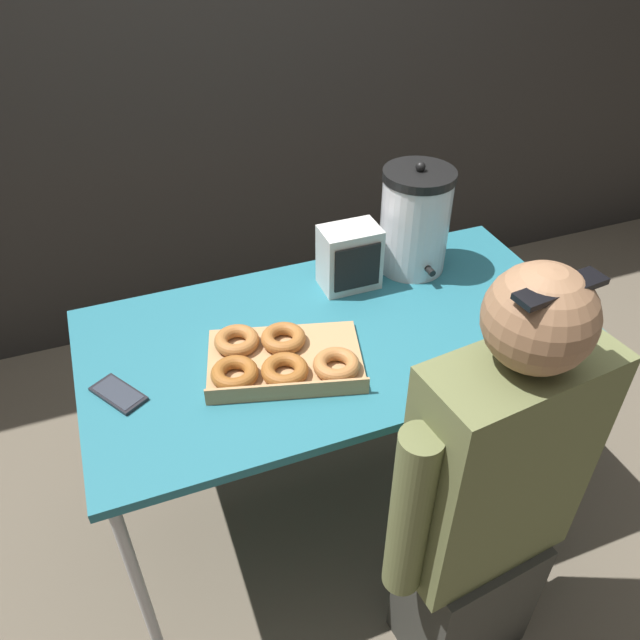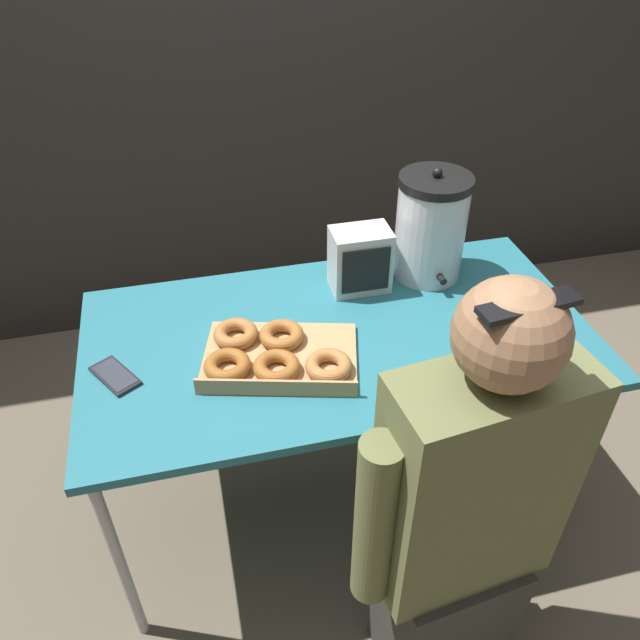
{
  "view_description": "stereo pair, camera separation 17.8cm",
  "coord_description": "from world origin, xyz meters",
  "px_view_note": "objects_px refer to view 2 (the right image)",
  "views": [
    {
      "loc": [
        -0.56,
        -1.31,
        1.92
      ],
      "look_at": [
        -0.06,
        0.0,
        0.82
      ],
      "focal_mm": 35.0,
      "sensor_mm": 36.0,
      "label": 1
    },
    {
      "loc": [
        -0.39,
        -1.36,
        1.92
      ],
      "look_at": [
        -0.06,
        0.0,
        0.82
      ],
      "focal_mm": 35.0,
      "sensor_mm": 36.0,
      "label": 2
    }
  ],
  "objects_px": {
    "space_heater": "(360,260)",
    "person_seated": "(465,522)",
    "coffee_urn": "(431,227)",
    "donut_box": "(274,355)",
    "cell_phone": "(115,376)"
  },
  "relations": [
    {
      "from": "coffee_urn",
      "to": "cell_phone",
      "type": "relative_size",
      "value": 2.21
    },
    {
      "from": "donut_box",
      "to": "space_heater",
      "type": "xyz_separation_m",
      "value": [
        0.33,
        0.29,
        0.08
      ]
    },
    {
      "from": "donut_box",
      "to": "person_seated",
      "type": "bearing_deg",
      "value": -40.76
    },
    {
      "from": "donut_box",
      "to": "coffee_urn",
      "type": "bearing_deg",
      "value": 44.4
    },
    {
      "from": "cell_phone",
      "to": "space_heater",
      "type": "relative_size",
      "value": 0.82
    },
    {
      "from": "coffee_urn",
      "to": "person_seated",
      "type": "relative_size",
      "value": 0.28
    },
    {
      "from": "person_seated",
      "to": "donut_box",
      "type": "bearing_deg",
      "value": -62.34
    },
    {
      "from": "donut_box",
      "to": "cell_phone",
      "type": "xyz_separation_m",
      "value": [
        -0.43,
        0.04,
        -0.02
      ]
    },
    {
      "from": "space_heater",
      "to": "donut_box",
      "type": "bearing_deg",
      "value": -138.54
    },
    {
      "from": "coffee_urn",
      "to": "cell_phone",
      "type": "xyz_separation_m",
      "value": [
        -1.0,
        -0.28,
        -0.17
      ]
    },
    {
      "from": "space_heater",
      "to": "person_seated",
      "type": "distance_m",
      "value": 0.85
    },
    {
      "from": "coffee_urn",
      "to": "donut_box",
      "type": "bearing_deg",
      "value": -150.56
    },
    {
      "from": "cell_phone",
      "to": "space_heater",
      "type": "bearing_deg",
      "value": -13.6
    },
    {
      "from": "cell_phone",
      "to": "space_heater",
      "type": "xyz_separation_m",
      "value": [
        0.76,
        0.25,
        0.1
      ]
    },
    {
      "from": "donut_box",
      "to": "person_seated",
      "type": "xyz_separation_m",
      "value": [
        0.36,
        -0.52,
        -0.15
      ]
    }
  ]
}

